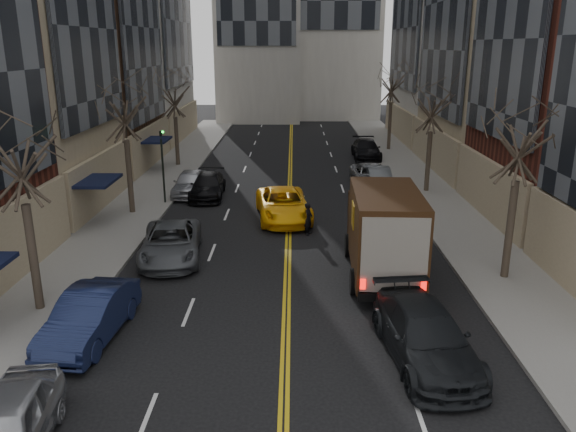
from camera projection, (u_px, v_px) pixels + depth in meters
name	position (u px, v px, depth m)	size (l,w,h in m)	color
sidewalk_left	(158.00, 183.00, 38.22)	(4.00, 66.00, 0.15)	slate
sidewalk_right	(422.00, 184.00, 38.05)	(4.00, 66.00, 0.15)	slate
tree_lf_near	(16.00, 138.00, 18.24)	(3.20, 3.20, 8.41)	#382D23
tree_lf_mid	(123.00, 95.00, 29.61)	(3.20, 3.20, 8.91)	#382D23
tree_lf_far	(174.00, 88.00, 42.21)	(3.20, 3.20, 8.12)	#382D23
tree_rt_near	(523.00, 120.00, 20.89)	(3.20, 3.20, 8.71)	#382D23
tree_rt_mid	(433.00, 95.00, 34.36)	(3.20, 3.20, 8.32)	#382D23
tree_rt_far	(392.00, 73.00, 48.53)	(3.20, 3.20, 9.11)	#382D23
traffic_signal	(162.00, 158.00, 32.62)	(0.29, 0.26, 4.70)	black
ups_truck	(384.00, 233.00, 22.59)	(2.99, 6.88, 3.72)	black
observer_sedan	(425.00, 336.00, 16.76)	(2.87, 5.80, 1.62)	black
taxi	(283.00, 205.00, 30.44)	(2.70, 5.86, 1.63)	#FEB50A
pedestrian	(309.00, 219.00, 27.92)	(0.60, 0.39, 1.64)	black
parked_lf_a	(4.00, 430.00, 12.69)	(1.84, 4.57, 1.56)	#B0B3B9
parked_lf_b	(90.00, 316.00, 18.00)	(1.68, 4.82, 1.59)	#121A3B
parked_lf_c	(171.00, 243.00, 24.79)	(2.52, 5.45, 1.52)	#4F5257
parked_lf_d	(208.00, 186.00, 34.91)	(1.99, 4.90, 1.42)	black
parked_lf_e	(190.00, 183.00, 35.43)	(1.83, 4.55, 1.55)	#B8BAC0
parked_rt_a	(379.00, 178.00, 37.06)	(1.47, 4.20, 1.38)	#515559
parked_rt_b	(371.00, 176.00, 37.60)	(2.39, 5.18, 1.44)	#9FA1A6
parked_rt_c	(366.00, 149.00, 46.68)	(2.20, 5.41, 1.57)	black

